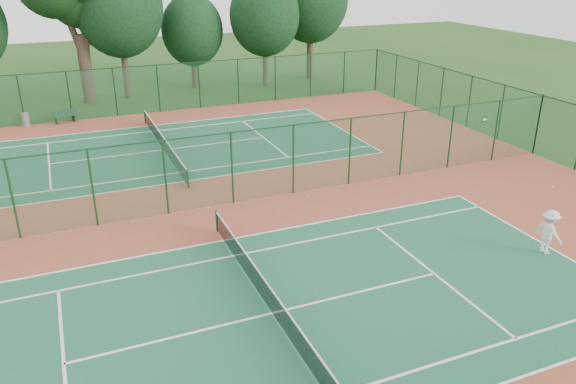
% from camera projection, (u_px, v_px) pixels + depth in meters
% --- Properties ---
extents(ground, '(120.00, 120.00, 0.00)m').
position_uv_depth(ground, '(202.00, 208.00, 25.98)').
color(ground, '#224816').
rests_on(ground, ground).
extents(red_pad, '(40.00, 36.00, 0.01)m').
position_uv_depth(red_pad, '(202.00, 208.00, 25.98)').
color(red_pad, brown).
rests_on(red_pad, ground).
extents(court_near, '(23.77, 10.97, 0.01)m').
position_uv_depth(court_near, '(272.00, 313.00, 18.33)').
color(court_near, '#1C5B3B').
rests_on(court_near, red_pad).
extents(court_far, '(23.77, 10.97, 0.01)m').
position_uv_depth(court_far, '(164.00, 150.00, 33.62)').
color(court_far, '#1B5535').
rests_on(court_far, red_pad).
extents(fence_north, '(40.00, 0.09, 3.50)m').
position_uv_depth(fence_north, '(137.00, 90.00, 40.58)').
color(fence_north, '#1B512E').
rests_on(fence_north, ground).
extents(fence_east, '(0.09, 36.00, 3.50)m').
position_uv_depth(fence_east, '(538.00, 125.00, 32.40)').
color(fence_east, '#1C5431').
rests_on(fence_east, ground).
extents(fence_divider, '(40.00, 0.09, 3.50)m').
position_uv_depth(fence_divider, '(199.00, 172.00, 25.29)').
color(fence_divider, '#184A28').
rests_on(fence_divider, ground).
extents(tennis_net_near, '(0.10, 12.90, 0.97)m').
position_uv_depth(tennis_net_near, '(272.00, 300.00, 18.13)').
color(tennis_net_near, '#163E25').
rests_on(tennis_net_near, ground).
extents(tennis_net_far, '(0.10, 12.90, 0.97)m').
position_uv_depth(tennis_net_far, '(163.00, 142.00, 33.41)').
color(tennis_net_far, '#153B1D').
rests_on(tennis_net_far, ground).
extents(player_near, '(0.76, 1.22, 1.81)m').
position_uv_depth(player_near, '(549.00, 232.00, 21.72)').
color(player_near, silver).
rests_on(player_near, court_near).
extents(trash_bin, '(0.64, 0.64, 0.94)m').
position_uv_depth(trash_bin, '(26.00, 120.00, 38.03)').
color(trash_bin, gray).
rests_on(trash_bin, red_pad).
extents(bench, '(1.61, 0.89, 0.95)m').
position_uv_depth(bench, '(65.00, 116.00, 38.85)').
color(bench, '#13361E').
rests_on(bench, red_pad).
extents(stray_ball_a, '(0.07, 0.07, 0.07)m').
position_uv_depth(stray_ball_a, '(208.00, 208.00, 25.88)').
color(stray_ball_a, yellow).
rests_on(stray_ball_a, red_pad).
extents(stray_ball_b, '(0.07, 0.07, 0.07)m').
position_uv_depth(stray_ball_b, '(307.00, 196.00, 27.11)').
color(stray_ball_b, '#C7E635').
rests_on(stray_ball_b, red_pad).
extents(stray_ball_c, '(0.07, 0.07, 0.07)m').
position_uv_depth(stray_ball_c, '(131.00, 222.00, 24.49)').
color(stray_ball_c, '#B7D130').
rests_on(stray_ball_c, red_pad).
extents(evergreen_row, '(39.00, 5.00, 12.00)m').
position_uv_depth(evergreen_row, '(134.00, 95.00, 46.75)').
color(evergreen_row, black).
rests_on(evergreen_row, ground).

